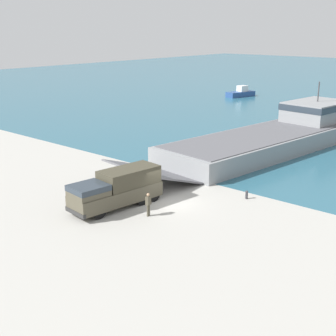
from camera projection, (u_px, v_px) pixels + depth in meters
ground_plane at (169, 203)px, 36.13m from camera, size 240.00×240.00×0.00m
landing_craft at (280, 133)px, 52.78m from camera, size 11.34×34.68×6.79m
military_truck at (117, 189)px, 34.98m from camera, size 3.16×7.59×2.80m
soldier_on_ramp at (148, 203)px, 33.40m from camera, size 0.32×0.48×1.73m
moored_boat_a at (241, 93)px, 91.69m from camera, size 3.63×6.30×2.12m
mooring_bollard at (247, 194)px, 36.94m from camera, size 0.23×0.23×0.69m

